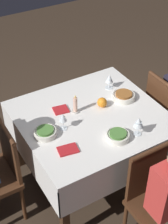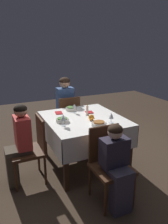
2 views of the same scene
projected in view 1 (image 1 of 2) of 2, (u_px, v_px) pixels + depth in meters
ground_plane at (90, 175)px, 3.28m from camera, size 8.00×8.00×0.00m
dining_table at (91, 124)px, 2.87m from camera, size 1.16×1.09×0.74m
chair_south at (158, 198)px, 2.48m from camera, size 0.42×0.43×0.88m
chair_east at (168, 112)px, 3.26m from camera, size 0.43×0.42×0.88m
bowl_west at (45, 132)px, 2.61m from camera, size 0.18×0.18×0.06m
wine_glass_west at (63, 118)px, 2.62m from camera, size 0.06×0.06×0.15m
bowl_south at (118, 135)px, 2.58m from camera, size 0.18×0.18×0.06m
wine_glass_south at (139, 123)px, 2.56m from camera, size 0.08×0.08×0.16m
bowl_east at (124, 96)px, 2.98m from camera, size 0.20×0.20×0.06m
wine_glass_east at (109, 79)px, 3.06m from camera, size 0.07×0.07×0.14m
candle_centerpiece at (75, 106)px, 2.81m from camera, size 0.06×0.06×0.17m
orange_fruit at (102, 102)px, 2.88m from camera, size 0.08×0.08×0.08m
napkin_red_folded at (68, 150)px, 2.49m from camera, size 0.16×0.13×0.01m
napkin_spare_side at (61, 110)px, 2.86m from camera, size 0.14×0.13×0.01m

